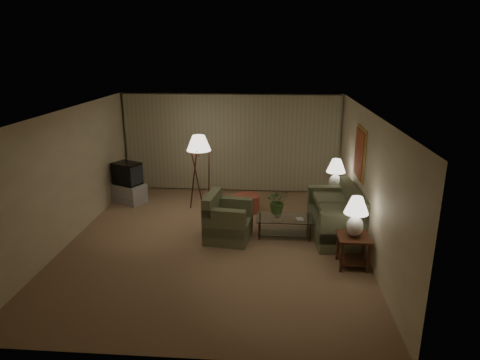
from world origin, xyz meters
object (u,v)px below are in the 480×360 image
at_px(coffee_table, 284,223).
at_px(armchair, 228,221).
at_px(crt_tv, 127,173).
at_px(vase, 277,214).
at_px(floor_lamp, 199,170).
at_px(table_lamp_far, 336,172).
at_px(ottoman, 247,203).
at_px(sofa, 335,217).
at_px(table_lamp_near, 356,213).
at_px(side_table_far, 334,199).
at_px(side_table_near, 353,245).
at_px(tv_cabinet, 129,193).

bearing_deg(coffee_table, armchair, -168.12).
distance_m(crt_tv, vase, 4.23).
distance_m(crt_tv, floor_lamp, 1.92).
height_order(table_lamp_far, ottoman, table_lamp_far).
bearing_deg(sofa, table_lamp_near, 2.85).
bearing_deg(side_table_far, crt_tv, 175.31).
xyz_separation_m(coffee_table, vase, (-0.15, 0.00, 0.22)).
bearing_deg(floor_lamp, coffee_table, -37.70).
xyz_separation_m(side_table_far, table_lamp_near, (-0.00, -2.60, 0.65)).
bearing_deg(side_table_near, tv_cabinet, 149.80).
bearing_deg(armchair, ottoman, -2.66).
bearing_deg(armchair, side_table_far, -48.77).
distance_m(tv_cabinet, crt_tv, 0.53).
height_order(sofa, side_table_far, sofa).
height_order(side_table_far, crt_tv, crt_tv).
height_order(tv_cabinet, ottoman, tv_cabinet).
xyz_separation_m(sofa, ottoman, (-1.95, 1.28, -0.21)).
bearing_deg(floor_lamp, side_table_near, -40.91).
xyz_separation_m(side_table_near, ottoman, (-2.10, 2.63, -0.21)).
xyz_separation_m(side_table_near, table_lamp_near, (-0.00, 0.00, 0.63)).
height_order(armchair, tv_cabinet, armchair).
height_order(armchair, crt_tv, crt_tv).
height_order(sofa, floor_lamp, floor_lamp).
bearing_deg(table_lamp_near, side_table_near, -7.13).
relative_size(side_table_far, table_lamp_near, 0.80).
height_order(crt_tv, ottoman, crt_tv).
bearing_deg(ottoman, vase, -62.13).
bearing_deg(side_table_near, ottoman, 128.55).
relative_size(tv_cabinet, floor_lamp, 0.54).
relative_size(side_table_near, vase, 3.68).
bearing_deg(sofa, side_table_near, 2.85).
xyz_separation_m(armchair, side_table_far, (2.39, 1.60, 0.00)).
height_order(table_lamp_far, tv_cabinet, table_lamp_far).
distance_m(side_table_near, side_table_far, 2.60).
relative_size(floor_lamp, vase, 11.26).
height_order(sofa, side_table_near, sofa).
bearing_deg(table_lamp_near, coffee_table, 134.24).
bearing_deg(ottoman, coffee_table, -57.50).
bearing_deg(side_table_near, armchair, 157.25).
distance_m(tv_cabinet, ottoman, 3.13).
distance_m(table_lamp_near, vase, 1.93).
height_order(sofa, ottoman, sofa).
relative_size(coffee_table, vase, 7.32).
distance_m(table_lamp_far, ottoman, 2.27).
distance_m(sofa, side_table_far, 1.26).
distance_m(armchair, side_table_near, 2.59).
distance_m(side_table_near, table_lamp_far, 2.68).
distance_m(armchair, tv_cabinet, 3.46).
bearing_deg(armchair, side_table_near, -105.25).
xyz_separation_m(floor_lamp, vase, (1.93, -1.61, -0.46)).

